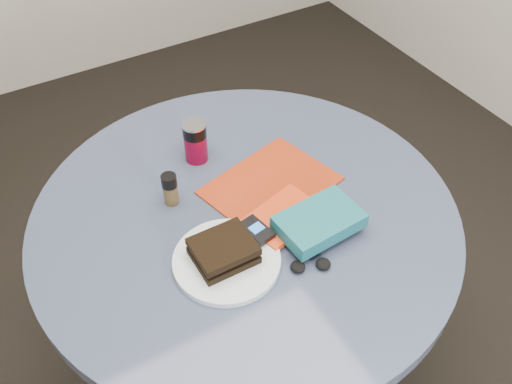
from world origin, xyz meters
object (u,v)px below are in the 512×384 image
sandwich (223,251)px  novel (319,222)px  pepper_grinder (170,189)px  magazine (270,185)px  red_book (283,217)px  headphones (310,265)px  soda_can (195,141)px  plate (227,261)px  mp3_player (257,230)px  table (246,256)px

sandwich → novel: sandwich is taller
pepper_grinder → novel: bearing=-46.6°
magazine → novel: bearing=-100.3°
red_book → headphones: (-0.02, -0.15, -0.00)m
soda_can → sandwich: bearing=-106.5°
plate → sandwich: 0.03m
soda_can → magazine: soda_can is taller
sandwich → mp3_player: sandwich is taller
table → sandwich: 0.25m
table → soda_can: 0.32m
novel → pepper_grinder: bearing=129.8°
plate → red_book: 0.18m
novel → headphones: (-0.07, -0.07, -0.03)m
mp3_player → table: bearing=78.4°
soda_can → magazine: 0.22m
table → plate: 0.23m
table → novel: bearing=-52.1°
headphones → plate: bearing=145.2°
table → novel: size_ratio=5.44×
plate → novel: size_ratio=1.26×
red_book → plate: bearing=179.2°
mp3_player → headphones: 0.14m
red_book → novel: 0.09m
red_book → novel: novel is taller
table → plate: bearing=-134.0°
plate → pepper_grinder: 0.23m
novel → magazine: bearing=90.3°
soda_can → novel: bearing=-71.6°
table → headphones: size_ratio=10.67×
plate → novel: novel is taller
plate → sandwich: sandwich is taller
pepper_grinder → mp3_player: bearing=-59.7°
plate → mp3_player: (0.09, 0.03, 0.02)m
magazine → mp3_player: (-0.11, -0.13, 0.02)m
magazine → red_book: red_book is taller
plate → headphones: headphones is taller
table → mp3_player: size_ratio=11.81×
soda_can → mp3_player: size_ratio=1.32×
soda_can → table: bearing=-86.7°
plate → sandwich: (-0.00, 0.01, 0.03)m
red_book → pepper_grinder: bearing=121.5°
plate → red_book: (0.17, 0.04, 0.01)m
soda_can → headphones: bearing=-83.3°
plate → magazine: (0.20, 0.16, -0.00)m
plate → pepper_grinder: bearing=96.3°
novel → headphones: novel is taller
mp3_player → headphones: mp3_player is taller
sandwich → red_book: 0.18m
sandwich → pepper_grinder: bearing=95.6°
magazine → headphones: 0.26m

